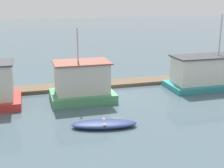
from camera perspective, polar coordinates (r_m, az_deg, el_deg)
The scene contains 5 objects.
ground_plane at distance 26.07m, azimuth -0.59°, elevation -2.39°, with size 200.00×200.00×0.00m, color #475B66.
dock_walkway at distance 29.24m, azimuth -2.36°, elevation -0.09°, with size 33.80×2.09×0.30m, color brown.
houseboat_green at distance 25.05m, azimuth -5.51°, elevation 0.23°, with size 5.05×3.55×5.81m.
houseboat_teal at distance 29.87m, azimuth 17.13°, elevation 1.99°, with size 7.50×3.52×6.65m.
dinghy_navy at distance 20.14m, azimuth -1.45°, elevation -7.32°, with size 4.39×2.19×0.42m.
Camera 1 is at (-6.43, -23.94, 8.06)m, focal length 50.00 mm.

